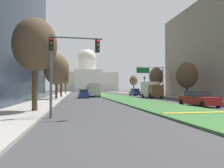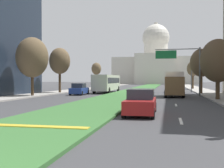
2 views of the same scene
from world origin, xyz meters
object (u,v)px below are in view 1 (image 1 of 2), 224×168
sedan_distant (135,92)px  overhead_guide_sign (153,75)px  street_tree_right_mid (187,75)px  street_tree_left_near (35,45)px  street_tree_right_far (156,77)px  street_tree_right_distant (134,81)px  box_truck_delivery (151,89)px  street_tree_left_distant (66,80)px  sedan_lead_stopped (198,99)px  city_bus (93,89)px  traffic_light_near_left (65,57)px  street_tree_left_mid (56,69)px  traffic_light_far_right (144,83)px  street_tree_left_far (61,73)px  capitol_building (87,78)px  sedan_midblock (83,94)px

sedan_distant → overhead_guide_sign: bearing=-83.5°
street_tree_right_mid → sedan_distant: (-4.33, 16.46, -3.34)m
street_tree_left_near → street_tree_right_far: street_tree_left_near is taller
overhead_guide_sign → street_tree_right_distant: size_ratio=1.03×
street_tree_right_mid → street_tree_left_near: bearing=-144.4°
box_truck_delivery → street_tree_left_distant: bearing=121.8°
sedan_lead_stopped → city_bus: bearing=106.7°
street_tree_right_mid → sedan_lead_stopped: 15.39m
traffic_light_near_left → street_tree_left_mid: size_ratio=0.68×
street_tree_right_far → sedan_lead_stopped: street_tree_right_far is taller
street_tree_right_far → box_truck_delivery: (-4.17, -7.19, -3.04)m
traffic_light_near_left → street_tree_left_distant: 53.79m
street_tree_left_distant → street_tree_right_distant: size_ratio=1.00×
city_bus → traffic_light_far_right: bearing=14.4°
sedan_lead_stopped → street_tree_right_far: bearing=75.8°
street_tree_left_distant → street_tree_left_far: bearing=-89.7°
capitol_building → box_truck_delivery: (6.66, -98.09, -7.56)m
overhead_guide_sign → box_truck_delivery: overhead_guide_sign is taller
traffic_light_near_left → city_bus: size_ratio=0.47×
capitol_building → street_tree_left_far: size_ratio=5.38×
traffic_light_near_left → street_tree_right_distant: street_tree_right_distant is taller
city_bus → street_tree_left_far: bearing=-151.3°
traffic_light_near_left → street_tree_right_mid: 27.79m
street_tree_left_far → city_bus: bearing=28.7°
traffic_light_near_left → street_tree_right_far: street_tree_right_far is taller
traffic_light_far_right → sedan_distant: traffic_light_far_right is taller
street_tree_right_distant → sedan_lead_stopped: bearing=-98.7°
sedan_lead_stopped → street_tree_left_near: bearing=-170.3°
traffic_light_near_left → box_truck_delivery: size_ratio=0.81×
box_truck_delivery → capitol_building: bearing=93.9°
street_tree_left_near → street_tree_left_far: 26.92m
street_tree_left_near → city_bus: bearing=76.9°
street_tree_left_far → city_bus: size_ratio=0.66×
traffic_light_near_left → street_tree_left_distant: bearing=92.4°
street_tree_right_far → sedan_lead_stopped: size_ratio=1.48×
traffic_light_near_left → sedan_lead_stopped: (13.18, 5.92, -3.02)m
overhead_guide_sign → sedan_midblock: size_ratio=1.57×
street_tree_right_mid → traffic_light_far_right: bearing=93.9°
street_tree_right_far → street_tree_left_distant: size_ratio=1.09×
traffic_light_far_right → city_bus: traffic_light_far_right is taller
street_tree_left_distant → sedan_lead_stopped: 50.40m
street_tree_right_mid → box_truck_delivery: bearing=127.9°
overhead_guide_sign → street_tree_right_far: street_tree_right_far is taller
street_tree_right_mid → street_tree_left_mid: bearing=174.5°
street_tree_left_mid → street_tree_right_distant: street_tree_left_mid is taller
street_tree_left_far → sedan_distant: bearing=17.4°
street_tree_right_distant → box_truck_delivery: (-4.62, -27.37, -2.88)m
traffic_light_near_left → street_tree_right_mid: size_ratio=0.80×
city_bus → sedan_lead_stopped: bearing=-73.3°
street_tree_left_far → street_tree_left_distant: bearing=90.3°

